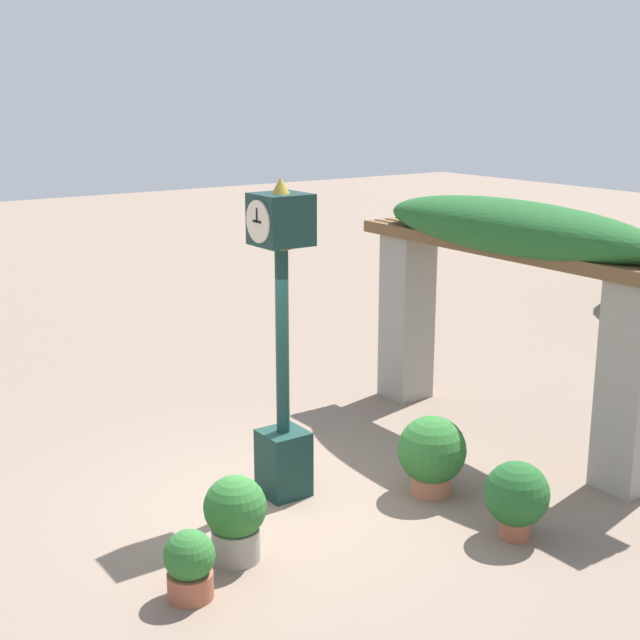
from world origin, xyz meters
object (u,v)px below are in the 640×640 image
Objects in this scene: pedestal_clock at (282,345)px; potted_plant_near_right at (235,516)px; potted_plant_far_left at (190,564)px; potted_plant_far_right at (517,496)px; potted_plant_near_left at (432,453)px.

pedestal_clock reaches higher than potted_plant_near_right.
pedestal_clock is 1.99m from potted_plant_near_right.
pedestal_clock is 4.15× the size of potted_plant_near_right.
potted_plant_far_left is 3.36m from potted_plant_far_right.
potted_plant_near_right is at bearing -89.67° from potted_plant_near_left.
potted_plant_near_right is at bearing 118.01° from potted_plant_far_left.
potted_plant_far_left is (0.36, -0.68, -0.13)m from potted_plant_near_right.
potted_plant_near_right is at bearing -50.60° from pedestal_clock.
pedestal_clock is 4.39× the size of potted_plant_far_right.
potted_plant_near_left reaches higher than potted_plant_near_right.
pedestal_clock is 2.92m from potted_plant_far_right.
potted_plant_near_left is 1.12× the size of potted_plant_far_right.
potted_plant_near_right is 1.06× the size of potted_plant_far_right.
potted_plant_near_left is 1.26m from potted_plant_far_right.
pedestal_clock is at bearing 129.40° from potted_plant_near_right.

